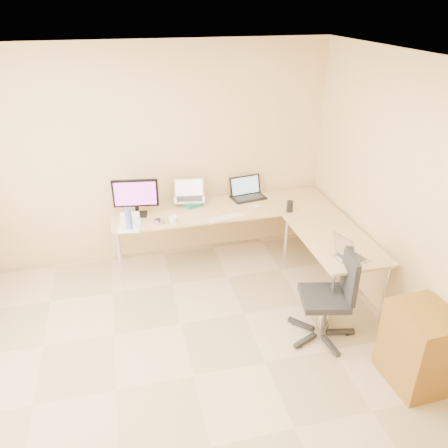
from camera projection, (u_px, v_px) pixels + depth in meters
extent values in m
plane|color=tan|center=(194.00, 376.00, 3.94)|extent=(4.50, 4.50, 0.00)
plane|color=white|center=(180.00, 69.00, 2.75)|extent=(4.50, 4.50, 0.00)
plane|color=#E0B974|center=(156.00, 156.00, 5.29)|extent=(4.50, 0.00, 4.50)
plane|color=#E0B974|center=(431.00, 220.00, 3.79)|extent=(0.00, 4.50, 4.50)
cube|color=tan|center=(223.00, 234.00, 5.53)|extent=(2.65, 0.70, 0.73)
cube|color=tan|center=(331.00, 266.00, 4.87)|extent=(0.70, 1.30, 0.73)
cube|color=black|center=(136.00, 198.00, 5.07)|extent=(0.54, 0.24, 0.44)
cube|color=#166B58|center=(190.00, 202.00, 5.44)|extent=(0.31, 0.35, 0.05)
cube|color=silver|center=(189.00, 191.00, 5.37)|extent=(0.42, 0.34, 0.24)
cube|color=black|center=(248.00, 188.00, 5.54)|extent=(0.46, 0.37, 0.26)
cube|color=beige|center=(226.00, 218.00, 5.09)|extent=(0.41, 0.18, 0.02)
ellipsoid|color=white|center=(258.00, 206.00, 5.34)|extent=(0.09, 0.06, 0.03)
imported|color=white|center=(174.00, 220.00, 4.94)|extent=(0.13, 0.13, 0.10)
cylinder|color=#AEABBC|center=(159.00, 222.00, 4.98)|extent=(0.14, 0.14, 0.03)
cylinder|color=#455FA1|center=(129.00, 219.00, 4.81)|extent=(0.08, 0.08, 0.25)
cube|color=white|center=(130.00, 226.00, 4.92)|extent=(0.29, 0.37, 0.01)
cube|color=white|center=(130.00, 218.00, 5.01)|extent=(0.22, 0.16, 0.08)
cylinder|color=white|center=(127.00, 201.00, 5.15)|extent=(0.31, 0.31, 0.30)
cylinder|color=black|center=(290.00, 206.00, 5.23)|extent=(0.08, 0.08, 0.13)
cube|color=#AEAEAE|center=(352.00, 248.00, 4.26)|extent=(0.40, 0.36, 0.23)
cube|color=black|center=(325.00, 294.00, 4.19)|extent=(0.67, 0.67, 0.94)
cube|color=brown|center=(418.00, 348.00, 3.75)|extent=(0.46, 0.56, 0.75)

